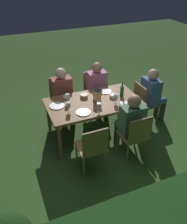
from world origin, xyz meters
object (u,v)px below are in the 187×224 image
person_in_pink (98,87)px  plate_a (57,106)px  chair_head_near (144,102)px  chair_side_right_b (92,147)px  chair_side_left_a (94,90)px  wine_glass_a (116,97)px  wine_glass_c (67,97)px  plate_c (105,91)px  plate_b (83,112)px  person_in_green (130,121)px  bowl_dip (124,104)px  lantern_centerpiece (97,94)px  bowl_olives (84,96)px  wine_glass_b (99,106)px  dining_table (94,104)px  chair_side_left_b (61,96)px  bowl_salad (66,97)px  person_in_blue (153,93)px  wine_glass_d (69,105)px  person_in_rust (63,94)px  chair_side_right_a (135,135)px  bowl_bread (113,96)px  green_bottle_on_table (122,91)px

person_in_pink → plate_a: (1.02, 0.55, 0.10)m
chair_head_near → chair_side_right_b: bearing=30.4°
chair_side_left_a → wine_glass_a: wine_glass_a is taller
chair_head_near → wine_glass_c: bearing=-5.6°
plate_c → plate_b: bearing=39.0°
wine_glass_a → wine_glass_c: same height
chair_head_near → person_in_green: size_ratio=0.76×
plate_a → plate_b: same height
bowl_dip → lantern_centerpiece: bearing=-39.5°
bowl_olives → wine_glass_b: bearing=95.6°
plate_c → person_in_green: bearing=91.3°
plate_a → dining_table: bearing=170.9°
chair_side_left_b → plate_c: (-0.73, 0.59, 0.25)m
chair_side_left_a → plate_a: chair_side_left_a is taller
bowl_salad → bowl_dip: bearing=143.9°
chair_head_near → chair_side_left_a: (0.70, -0.85, 0.00)m
person_in_blue → chair_side_right_b: 1.86m
wine_glass_d → bowl_dip: size_ratio=1.01×
plate_a → wine_glass_a: bearing=164.1°
person_in_rust → wine_glass_d: 0.82m
chair_side_right_a → lantern_centerpiece: lantern_centerpiece is taller
lantern_centerpiece → wine_glass_c: 0.52m
wine_glass_c → bowl_olives: (-0.33, -0.07, -0.09)m
person_in_pink → plate_b: (0.67, 0.92, 0.10)m
chair_side_right_a → plate_a: 1.42m
lantern_centerpiece → plate_b: size_ratio=1.12×
wine_glass_c → person_in_blue: bearing=175.1°
wine_glass_c → bowl_salad: bearing=-98.2°
chair_head_near → bowl_bread: 0.74m
wine_glass_a → wine_glass_c: size_ratio=1.00×
bowl_olives → plate_c: bearing=-174.6°
green_bottle_on_table → wine_glass_a: (0.20, 0.15, 0.01)m
bowl_salad → chair_side_left_b: bearing=-93.6°
chair_side_left_b → chair_head_near: bearing=149.6°
chair_side_right_b → chair_side_right_a: 0.75m
chair_side_left_a → wine_glass_d: 1.36m
chair_side_right_a → wine_glass_b: size_ratio=5.15×
lantern_centerpiece → green_bottle_on_table: size_ratio=0.91×
chair_side_right_b → bowl_dip: (-0.82, -0.54, 0.27)m
plate_a → bowl_dip: (-1.09, 0.42, 0.02)m
dining_table → wine_glass_a: 0.43m
chair_side_left_b → wine_glass_c: bearing=85.4°
lantern_centerpiece → bowl_salad: (0.48, -0.31, -0.12)m
chair_side_right_a → wine_glass_b: 0.75m
plate_b → dining_table: bearing=-138.0°
dining_table → person_in_blue: size_ratio=1.44×
chair_side_right_a → bowl_bread: (-0.02, -0.87, 0.27)m
person_in_rust → bowl_bread: size_ratio=8.48×
plate_a → plate_c: same height
chair_side_right_b → bowl_olives: size_ratio=6.05×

